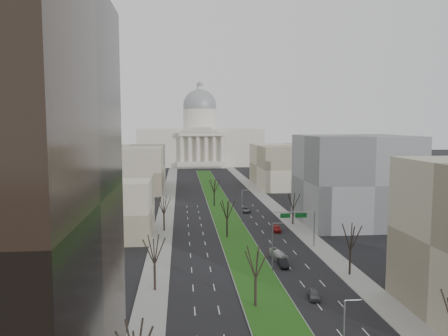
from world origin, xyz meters
TOP-DOWN VIEW (x-y plane):
  - ground at (0.00, 120.00)m, footprint 600.00×600.00m
  - median at (0.00, 118.99)m, footprint 8.00×222.03m
  - sidewalk_left at (-17.50, 95.00)m, footprint 5.00×330.00m
  - sidewalk_right at (17.50, 95.00)m, footprint 5.00×330.00m
  - capitol at (0.00, 269.59)m, footprint 80.00×46.00m
  - building_beige_left at (-33.00, 85.00)m, footprint 26.00×22.00m
  - building_grey_right at (34.00, 92.00)m, footprint 28.00×26.00m
  - building_far_left at (-35.00, 160.00)m, footprint 30.00×40.00m
  - building_far_right at (35.00, 165.00)m, footprint 30.00×40.00m
  - tree_left_mid at (-17.20, 48.00)m, footprint 5.40×5.40m
  - tree_left_far at (-17.20, 88.00)m, footprint 5.28×5.28m
  - tree_right_mid at (17.20, 52.00)m, footprint 5.52×5.52m
  - tree_right_far at (17.20, 92.00)m, footprint 5.04×5.04m
  - tree_median_a at (-2.00, 40.00)m, footprint 5.40×5.40m
  - tree_median_b at (-2.00, 80.00)m, footprint 5.40×5.40m
  - tree_median_c at (-2.00, 120.00)m, footprint 5.40×5.40m
  - streetlamp_median_b at (3.76, 55.00)m, footprint 1.90×0.20m
  - streetlamp_median_c at (3.76, 95.00)m, footprint 1.90×0.20m
  - mast_arm_signs at (13.49, 70.03)m, footprint 9.12×0.24m
  - car_grey_near at (7.56, 42.27)m, footprint 2.19×4.20m
  - car_black at (6.38, 57.79)m, footprint 1.73×4.54m
  - car_red at (11.20, 84.89)m, footprint 2.51×5.03m
  - car_grey_far at (7.10, 109.96)m, footprint 2.90×5.46m
  - box_van at (6.36, 61.70)m, footprint 2.58×6.84m

SIDE VIEW (x-z plane):
  - ground at x=0.00m, z-range 0.00..0.00m
  - sidewalk_left at x=-17.50m, z-range 0.00..0.15m
  - sidewalk_right at x=17.50m, z-range 0.00..0.15m
  - median at x=0.00m, z-range 0.00..0.20m
  - car_grey_near at x=7.56m, z-range 0.00..1.37m
  - car_red at x=11.20m, z-range 0.00..1.40m
  - car_grey_far at x=7.10m, z-range 0.00..1.46m
  - car_black at x=6.38m, z-range 0.00..1.48m
  - box_van at x=6.36m, z-range 0.00..1.86m
  - streetlamp_median_b at x=3.76m, z-range 0.23..9.39m
  - streetlamp_median_c at x=3.76m, z-range 0.23..9.39m
  - mast_arm_signs at x=13.49m, z-range 2.06..10.15m
  - tree_right_far at x=17.20m, z-range 1.99..11.07m
  - tree_left_far at x=-17.20m, z-range 2.09..11.59m
  - tree_left_mid at x=-17.20m, z-range 2.14..11.86m
  - tree_median_a at x=-2.00m, z-range 2.14..11.86m
  - tree_median_b at x=-2.00m, z-range 2.14..11.86m
  - tree_median_c at x=-2.00m, z-range 2.14..11.86m
  - building_beige_left at x=-33.00m, z-range 0.00..14.00m
  - tree_right_mid at x=17.20m, z-range 2.19..12.12m
  - building_far_left at x=-35.00m, z-range 0.00..18.00m
  - building_far_right at x=35.00m, z-range 0.00..18.00m
  - building_grey_right at x=34.00m, z-range 0.00..24.00m
  - capitol at x=0.00m, z-range -11.19..43.81m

